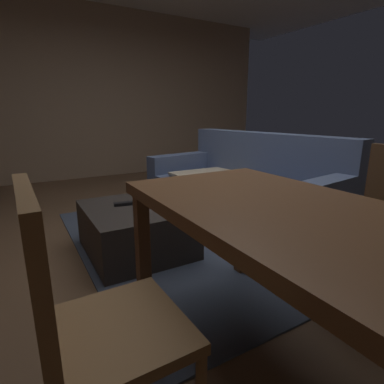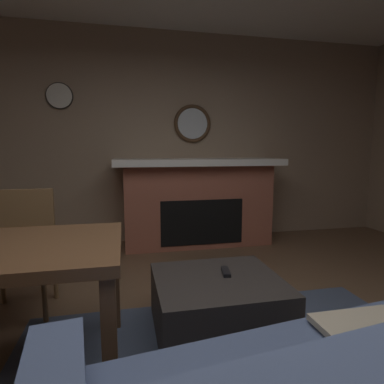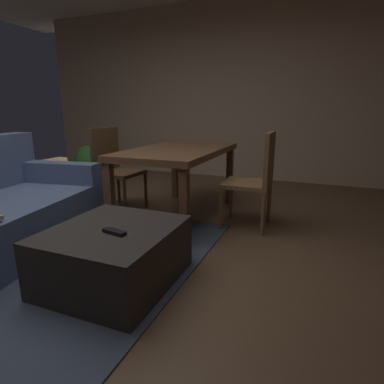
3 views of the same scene
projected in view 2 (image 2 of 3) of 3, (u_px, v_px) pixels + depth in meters
name	position (u px, v px, depth m)	size (l,w,h in m)	color
wall_back_fireplace_side	(153.00, 138.00, 4.30)	(7.36, 0.12, 2.78)	#9E846B
fireplace	(197.00, 201.00, 4.16)	(2.12, 0.76, 1.13)	#9E5642
round_wall_mirror	(193.00, 124.00, 4.30)	(0.51, 0.05, 0.51)	#4C331E
ottoman_coffee_table	(218.00, 305.00, 2.15)	(0.84, 0.76, 0.39)	#2D2826
tv_remote	(226.00, 272.00, 2.20)	(0.05, 0.16, 0.02)	black
dining_chair_south	(23.00, 243.00, 2.46)	(0.45, 0.45, 0.93)	brown
small_dog	(370.00, 350.00, 1.72)	(0.60, 0.22, 0.28)	silver
wall_clock	(59.00, 96.00, 3.91)	(0.32, 0.03, 0.32)	silver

